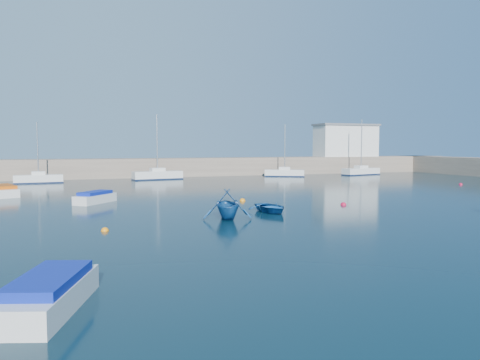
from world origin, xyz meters
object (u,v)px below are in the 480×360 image
object	(u,v)px
motorboat_3	(49,293)
dinghy_center	(271,207)
sailboat_6	(158,175)
motorboat_2	(3,191)
sailboat_5	(39,178)
harbor_office	(346,141)
motorboat_1	(95,198)
sailboat_8	(361,171)
dinghy_left	(227,204)
sailboat_7	(285,173)

from	to	relation	value
motorboat_3	dinghy_center	world-z (taller)	motorboat_3
sailboat_6	motorboat_2	bearing A→B (deg)	125.75
sailboat_5	dinghy_center	size ratio (longest dim) A/B	2.25
harbor_office	motorboat_1	distance (m)	50.33
sailboat_6	motorboat_3	size ratio (longest dim) A/B	1.92
sailboat_5	sailboat_8	distance (m)	44.47
harbor_office	dinghy_left	bearing A→B (deg)	-130.45
sailboat_5	sailboat_7	bearing A→B (deg)	-91.21
sailboat_6	dinghy_center	xyz separation A→B (m)	(1.55, -32.43, -0.28)
harbor_office	dinghy_left	world-z (taller)	harbor_office
sailboat_7	motorboat_2	xyz separation A→B (m)	(-34.24, -15.14, -0.08)
harbor_office	sailboat_5	xyz separation A→B (m)	(-46.00, -6.92, -4.55)
sailboat_8	motorboat_2	size ratio (longest dim) A/B	1.65
sailboat_7	dinghy_left	distance (m)	39.40
sailboat_8	motorboat_3	distance (m)	62.32
sailboat_7	motorboat_3	world-z (taller)	sailboat_7
motorboat_3	dinghy_center	distance (m)	19.56
motorboat_1	dinghy_center	bearing A→B (deg)	-1.18
motorboat_1	dinghy_center	xyz separation A→B (m)	(10.50, -9.12, -0.10)
sailboat_8	motorboat_3	xyz separation A→B (m)	(-41.75, -46.27, -0.11)
motorboat_1	motorboat_3	xyz separation A→B (m)	(-2.42, -23.82, 0.03)
sailboat_8	motorboat_1	xyz separation A→B (m)	(-39.34, -22.45, -0.14)
sailboat_7	motorboat_3	bearing A→B (deg)	177.59
sailboat_6	dinghy_left	bearing A→B (deg)	168.92
sailboat_5	sailboat_7	distance (m)	32.17
sailboat_7	motorboat_1	xyz separation A→B (m)	(-27.02, -23.13, -0.12)
sailboat_6	motorboat_3	world-z (taller)	sailboat_6
sailboat_7	motorboat_2	distance (m)	37.43
dinghy_center	dinghy_left	xyz separation A→B (m)	(-3.56, -1.65, 0.56)
sailboat_8	motorboat_1	size ratio (longest dim) A/B	2.25
sailboat_8	motorboat_1	bearing A→B (deg)	107.94
motorboat_1	motorboat_2	world-z (taller)	motorboat_2
sailboat_8	dinghy_center	bearing A→B (deg)	125.82
dinghy_left	harbor_office	bearing A→B (deg)	62.35
motorboat_3	dinghy_left	bearing A→B (deg)	73.24
harbor_office	sailboat_8	xyz separation A→B (m)	(-1.52, -6.56, -4.54)
motorboat_1	motorboat_3	distance (m)	23.94
dinghy_center	motorboat_1	bearing A→B (deg)	134.93
harbor_office	dinghy_left	size ratio (longest dim) A/B	2.98
sailboat_7	dinghy_center	distance (m)	36.24
motorboat_2	dinghy_center	size ratio (longest dim) A/B	1.59
motorboat_2	dinghy_center	xyz separation A→B (m)	(17.71, -17.12, -0.13)
sailboat_5	dinghy_left	distance (m)	35.01
sailboat_6	sailboat_7	distance (m)	18.07
sailboat_6	motorboat_2	xyz separation A→B (m)	(-16.16, -15.32, -0.15)
sailboat_8	harbor_office	bearing A→B (deg)	-24.84
motorboat_1	motorboat_2	distance (m)	10.77
sailboat_5	motorboat_2	size ratio (longest dim) A/B	1.42
harbor_office	dinghy_left	xyz separation A→B (m)	(-33.92, -39.79, -4.22)
sailboat_5	sailboat_6	bearing A→B (deg)	-88.12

